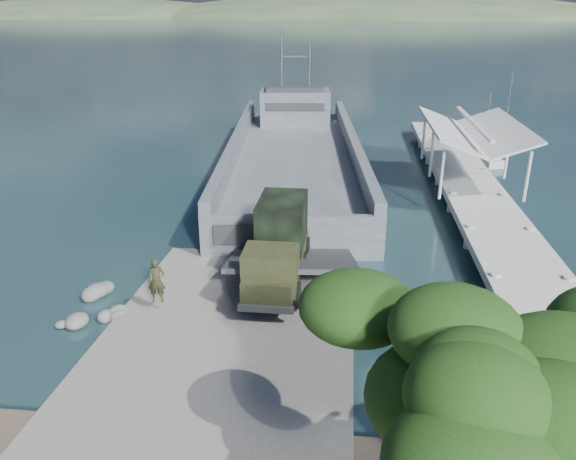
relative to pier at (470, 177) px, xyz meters
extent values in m
plane|color=#173338|center=(-13.00, -18.77, -1.60)|extent=(1400.00, 1400.00, 0.00)
cube|color=slate|center=(-13.00, -19.77, -1.35)|extent=(10.00, 18.00, 0.50)
cube|color=#ADACA3|center=(0.00, -0.77, -0.60)|extent=(4.00, 44.00, 0.50)
cube|color=#4A5057|center=(-12.74, 4.88, -1.11)|extent=(12.73, 33.40, 2.72)
cube|color=#4A5057|center=(-17.29, 4.47, 0.90)|extent=(3.63, 32.56, 1.41)
cube|color=#4A5057|center=(-8.19, 5.30, 0.90)|extent=(3.63, 32.56, 1.41)
cube|color=#4A5057|center=(-11.26, -11.26, -0.51)|extent=(9.79, 1.33, 2.83)
cube|color=#4A5057|center=(-13.73, 15.72, 1.88)|extent=(6.90, 4.93, 3.26)
cube|color=#2E3133|center=(-13.73, 15.72, 3.73)|extent=(5.73, 3.96, 0.44)
cylinder|color=gray|center=(-15.03, 15.60, 6.23)|extent=(0.17, 0.17, 5.44)
cylinder|color=gray|center=(-12.43, 15.84, 5.69)|extent=(0.17, 0.17, 4.35)
cylinder|color=black|center=(-12.65, -17.26, -0.50)|extent=(0.42, 1.20, 1.20)
cylinder|color=black|center=(-10.52, -17.27, -0.50)|extent=(0.42, 1.20, 1.20)
cylinder|color=black|center=(-12.63, -14.12, -0.50)|extent=(0.42, 1.20, 1.20)
cylinder|color=black|center=(-10.51, -14.13, -0.50)|extent=(0.42, 1.20, 1.20)
cylinder|color=black|center=(-12.62, -12.28, -0.50)|extent=(0.42, 1.20, 1.20)
cylinder|color=black|center=(-10.50, -12.29, -0.50)|extent=(0.42, 1.20, 1.20)
cube|color=black|center=(-11.57, -14.68, -0.36)|extent=(2.07, 7.02, 0.23)
cube|color=black|center=(-11.58, -17.17, 0.61)|extent=(2.32, 1.86, 1.85)
cube|color=black|center=(-11.59, -18.28, 0.15)|extent=(2.13, 0.84, 0.92)
cube|color=black|center=(-11.57, -13.39, -0.04)|extent=(2.33, 4.26, 0.32)
cube|color=black|center=(-11.56, -13.21, 1.30)|extent=(2.23, 3.52, 2.31)
cube|color=#2E3133|center=(-11.59, -18.74, -0.41)|extent=(2.31, 0.24, 0.28)
imported|color=black|center=(-16.34, -18.10, -0.11)|extent=(0.80, 0.61, 1.99)
cube|color=silver|center=(3.13, 10.50, -1.38)|extent=(2.82, 5.12, 0.81)
cube|color=silver|center=(3.39, 9.65, -0.84)|extent=(1.62, 1.74, 0.54)
cylinder|color=gray|center=(3.13, 10.50, 1.53)|extent=(0.09, 0.09, 5.37)
cube|color=silver|center=(7.56, 21.23, -1.35)|extent=(3.01, 5.72, 0.90)
cube|color=silver|center=(7.83, 20.27, -0.75)|extent=(1.77, 1.91, 0.60)
cylinder|color=gray|center=(7.56, 21.23, 1.89)|extent=(0.10, 0.10, 5.99)
ellipsoid|color=#14340E|center=(-4.60, -29.37, 4.19)|extent=(5.79, 5.38, 2.48)
ellipsoid|color=#14340E|center=(-8.12, -26.27, 4.19)|extent=(2.90, 2.90, 1.66)
camera|label=1|loc=(-8.51, -38.53, 11.14)|focal=35.00mm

